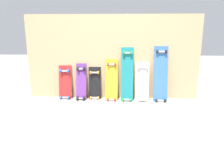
{
  "coord_description": "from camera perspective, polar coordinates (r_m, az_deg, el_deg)",
  "views": [
    {
      "loc": [
        0.14,
        -3.2,
        1.15
      ],
      "look_at": [
        0.0,
        -0.07,
        0.44
      ],
      "focal_mm": 31.57,
      "sensor_mm": 36.0,
      "label": 1
    }
  ],
  "objects": [
    {
      "name": "ground_plane",
      "position": [
        3.41,
        0.05,
        -6.98
      ],
      "size": [
        12.0,
        12.0,
        0.0
      ],
      "primitive_type": "plane",
      "color": "#B2AAA0"
    },
    {
      "name": "plywood_wall_panel",
      "position": [
        3.31,
        0.11,
        4.94
      ],
      "size": [
        2.88,
        0.04,
        1.4
      ],
      "primitive_type": "cube",
      "color": "tan",
      "rests_on": "ground"
    },
    {
      "name": "skateboard_red",
      "position": [
        3.45,
        -13.38,
        -2.72
      ],
      "size": [
        0.22,
        0.16,
        0.63
      ],
      "color": "#B22626",
      "rests_on": "ground"
    },
    {
      "name": "skateboard_purple",
      "position": [
        3.35,
        -8.93,
        -2.59
      ],
      "size": [
        0.17,
        0.2,
        0.67
      ],
      "color": "#6B338C",
      "rests_on": "ground"
    },
    {
      "name": "skateboard_black",
      "position": [
        3.36,
        -5.01,
        -3.05
      ],
      "size": [
        0.2,
        0.13,
        0.61
      ],
      "color": "black",
      "rests_on": "ground"
    },
    {
      "name": "skateboard_yellow",
      "position": [
        3.28,
        -0.11,
        -2.17
      ],
      "size": [
        0.2,
        0.21,
        0.75
      ],
      "color": "gold",
      "rests_on": "ground"
    },
    {
      "name": "skateboard_teal",
      "position": [
        3.25,
        4.41,
        -0.52
      ],
      "size": [
        0.2,
        0.22,
        0.94
      ],
      "color": "#197A7F",
      "rests_on": "ground"
    },
    {
      "name": "skateboard_white",
      "position": [
        3.29,
        8.77,
        -2.67
      ],
      "size": [
        0.22,
        0.23,
        0.7
      ],
      "color": "silver",
      "rests_on": "ground"
    },
    {
      "name": "skateboard_blue",
      "position": [
        3.31,
        13.93,
        -0.47
      ],
      "size": [
        0.22,
        0.22,
        0.97
      ],
      "color": "#386BAD",
      "rests_on": "ground"
    }
  ]
}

